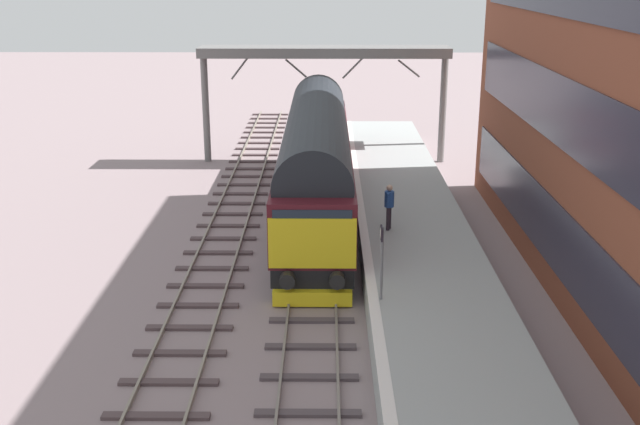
% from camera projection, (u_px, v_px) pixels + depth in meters
% --- Properties ---
extents(ground_plane, '(140.00, 140.00, 0.00)m').
position_uv_depth(ground_plane, '(314.00, 279.00, 25.35)').
color(ground_plane, gray).
rests_on(ground_plane, ground).
extents(track_main, '(2.50, 60.00, 0.15)m').
position_uv_depth(track_main, '(314.00, 277.00, 25.33)').
color(track_main, slate).
rests_on(track_main, ground).
extents(track_adjacent_west, '(2.50, 60.00, 0.15)m').
position_uv_depth(track_adjacent_west, '(209.00, 277.00, 25.36)').
color(track_adjacent_west, gray).
rests_on(track_adjacent_west, ground).
extents(station_platform, '(4.00, 44.00, 1.01)m').
position_uv_depth(station_platform, '(422.00, 265.00, 25.16)').
color(station_platform, '#9EA2A1').
rests_on(station_platform, ground).
extents(diesel_locomotive, '(2.74, 18.72, 4.68)m').
position_uv_depth(diesel_locomotive, '(316.00, 156.00, 31.30)').
color(diesel_locomotive, black).
rests_on(diesel_locomotive, ground).
extents(platform_number_sign, '(0.10, 0.44, 2.14)m').
position_uv_depth(platform_number_sign, '(382.00, 252.00, 20.95)').
color(platform_number_sign, slate).
rests_on(platform_number_sign, station_platform).
extents(waiting_passenger, '(0.43, 0.49, 1.64)m').
position_uv_depth(waiting_passenger, '(389.00, 203.00, 26.75)').
color(waiting_passenger, '#2F252F').
rests_on(waiting_passenger, station_platform).
extents(overhead_footbridge, '(12.80, 2.00, 6.02)m').
position_uv_depth(overhead_footbridge, '(324.00, 58.00, 38.90)').
color(overhead_footbridge, slate).
rests_on(overhead_footbridge, ground).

